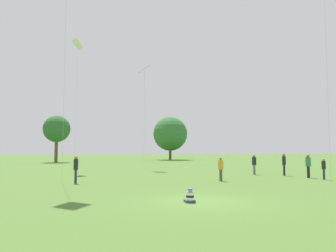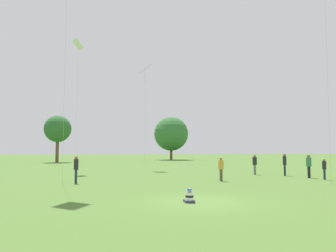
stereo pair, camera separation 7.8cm
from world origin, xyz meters
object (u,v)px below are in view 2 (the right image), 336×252
at_px(seated_toddler, 189,197).
at_px(person_standing_5, 285,162).
at_px(person_standing_4, 255,163).
at_px(person_standing_0, 221,167).
at_px(person_standing_3, 324,167).
at_px(distant_tree_2, 171,134).
at_px(kite_0, 78,48).
at_px(kite_1, 145,71).
at_px(distant_tree_0, 58,129).
at_px(person_standing_2, 76,166).
at_px(person_standing_1, 309,164).

bearing_deg(seated_toddler, person_standing_5, 48.03).
xyz_separation_m(person_standing_4, person_standing_5, (1.85, -1.71, 0.11)).
xyz_separation_m(person_standing_0, person_standing_3, (7.79, -0.67, -0.06)).
bearing_deg(person_standing_5, distant_tree_2, -116.40).
distance_m(seated_toddler, person_standing_4, 16.51).
distance_m(person_standing_3, kite_0, 25.54).
relative_size(kite_1, distant_tree_0, 1.48).
xyz_separation_m(person_standing_0, person_standing_4, (5.14, 4.84, 0.05)).
xyz_separation_m(person_standing_0, kite_0, (-10.41, 12.83, 11.71)).
relative_size(person_standing_3, distant_tree_0, 0.19).
bearing_deg(person_standing_4, person_standing_2, 3.01).
bearing_deg(distant_tree_0, person_standing_2, -82.49).
height_order(seated_toddler, distant_tree_2, distant_tree_2).
height_order(person_standing_2, person_standing_5, person_standing_5).
height_order(seated_toddler, person_standing_2, person_standing_2).
height_order(seated_toddler, person_standing_0, person_standing_0).
distance_m(person_standing_2, distant_tree_0, 37.91).
distance_m(person_standing_2, kite_1, 19.20).
height_order(person_standing_3, kite_0, kite_0).
bearing_deg(person_standing_2, kite_1, -37.74).
distance_m(person_standing_0, person_standing_5, 7.65).
bearing_deg(kite_1, person_standing_1, 71.66).
xyz_separation_m(person_standing_2, person_standing_3, (17.60, -1.41, -0.17)).
bearing_deg(person_standing_1, distant_tree_0, -123.95).
bearing_deg(person_standing_5, person_standing_0, -1.25).
distance_m(person_standing_5, kite_1, 18.85).
bearing_deg(person_standing_3, person_standing_1, -79.82).
bearing_deg(kite_1, seated_toddler, 31.32).
height_order(kite_1, distant_tree_0, kite_1).
distance_m(seated_toddler, person_standing_3, 14.75).
bearing_deg(person_standing_0, person_standing_4, -120.80).
relative_size(person_standing_2, person_standing_5, 0.97).
height_order(person_standing_5, distant_tree_2, distant_tree_2).
height_order(person_standing_0, person_standing_5, person_standing_5).
xyz_separation_m(person_standing_3, distant_tree_2, (-0.05, 47.64, 4.66)).
relative_size(seated_toddler, distant_tree_2, 0.06).
bearing_deg(person_standing_3, kite_0, -32.75).
distance_m(seated_toddler, person_standing_2, 10.38).
height_order(person_standing_4, person_standing_5, person_standing_5).
xyz_separation_m(person_standing_1, person_standing_3, (0.17, -1.53, -0.15)).
distance_m(kite_0, kite_1, 8.02).
xyz_separation_m(seated_toddler, person_standing_4, (9.94, 13.16, 0.80)).
relative_size(person_standing_2, person_standing_3, 1.17).
bearing_deg(kite_0, distant_tree_2, -7.49).
relative_size(seated_toddler, person_standing_1, 0.33).
relative_size(person_standing_5, kite_0, 0.14).
distance_m(distant_tree_0, distant_tree_2, 24.17).
bearing_deg(distant_tree_2, person_standing_4, -93.54).
distance_m(person_standing_2, person_standing_3, 17.65).
bearing_deg(person_standing_2, person_standing_5, -94.75).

